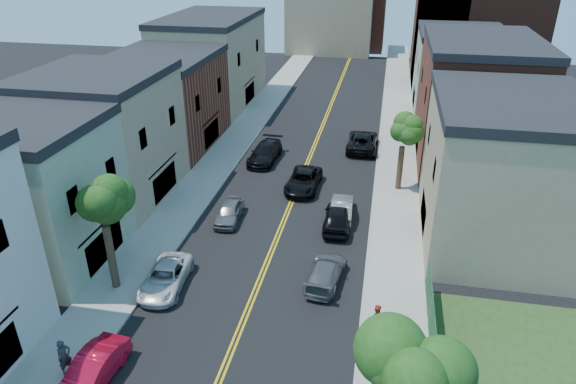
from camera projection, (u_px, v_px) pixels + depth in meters
The scene contains 29 objects.
sidewalk_left at pixel (240, 133), 52.26m from camera, with size 3.20×100.00×0.15m, color gray.
sidewalk_right at pixel (398, 144), 49.55m from camera, with size 3.20×100.00×0.15m, color gray.
curb_left at pixel (257, 134), 51.96m from camera, with size 0.30×100.00×0.15m, color gray.
curb_right at pixel (380, 143), 49.85m from camera, with size 0.30×100.00×0.15m, color gray.
bldg_left_palegrn at pixel (28, 197), 30.38m from camera, with size 9.00×8.00×8.50m, color gray.
bldg_left_tan_near at pixel (104, 140), 38.16m from camera, with size 9.00×10.00×9.00m, color #998466.
bldg_left_brick at pixel (164, 104), 48.03m from camera, with size 9.00×12.00×8.00m, color brown.
bldg_left_tan_far at pixel (212, 63), 59.98m from camera, with size 9.00×16.00×9.50m, color #998466.
bldg_right_tan at pixel (502, 176), 32.49m from camera, with size 9.00×12.00×9.00m, color #998466.
bldg_right_brick at pixel (475, 104), 44.54m from camera, with size 9.00×14.00×10.00m, color brown.
bldg_right_palegrn at pixel (458, 74), 57.16m from camera, with size 9.00×12.00×8.50m, color gray.
church at pixel (468, 26), 68.63m from camera, with size 16.20×14.20×22.60m.
backdrop_left at pixel (330, 16), 85.77m from camera, with size 14.00×8.00×12.00m, color #998466.
backdrop_center at pixel (355, 20), 89.04m from camera, with size 10.00×8.00×10.00m, color brown.
fence_right at pixel (436, 378), 22.06m from camera, with size 0.04×15.00×1.90m, color #143F1E.
tree_left_mid at pixel (98, 185), 26.53m from camera, with size 5.20×5.20×9.29m.
tree_right_corner at pixel (419, 357), 14.73m from camera, with size 5.80×5.80×10.35m.
tree_right_far at pixel (405, 121), 38.23m from camera, with size 4.40×4.40×8.03m.
red_sedan at pixel (92, 371), 22.91m from camera, with size 1.51×4.32×1.42m, color red.
white_pickup at pixel (165, 277), 29.27m from camera, with size 2.17×4.71×1.31m, color silver.
grey_car_left at pixel (229, 212), 36.16m from camera, with size 1.59×3.94×1.34m, color slate.
black_car_left at pixel (265, 153), 45.70m from camera, with size 2.21×5.44×1.58m, color black.
grey_car_right at pixel (326, 272), 29.72m from camera, with size 1.83×4.49×1.30m, color #4E5155.
black_car_right at pixel (338, 217), 35.25m from camera, with size 1.87×4.65×1.58m, color black.
silver_car_right at pixel (342, 208), 36.61m from camera, with size 1.49×4.27×1.41m, color #94969B.
dark_car_right_far at pixel (362, 141), 48.25m from camera, with size 2.69×5.83×1.62m, color black.
black_suv_lane at pixel (304, 181), 40.67m from camera, with size 2.37×5.15×1.43m, color black.
pedestrian_left at pixel (64, 357), 23.21m from camera, with size 0.66×0.43×1.81m, color #292830.
pedestrian_right at pixel (376, 319), 25.61m from camera, with size 0.81×0.63×1.66m, color #9C2E18.
Camera 1 is at (6.34, -7.55, 18.15)m, focal length 32.01 mm.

